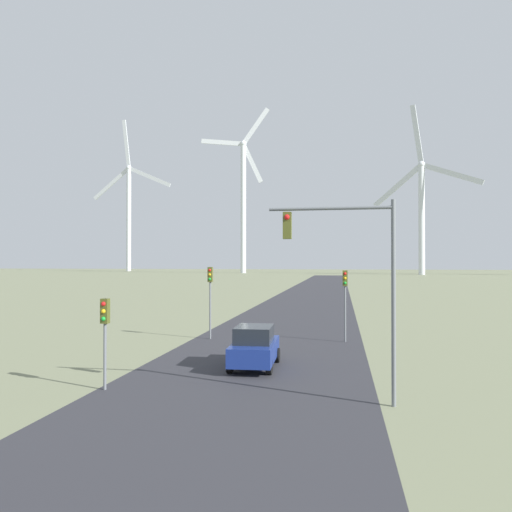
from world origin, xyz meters
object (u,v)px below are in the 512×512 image
wind_turbine_far_left (129,207)px  wind_turbine_center (422,204)px  traffic_light_post_near_left (105,323)px  traffic_light_post_near_right (345,290)px  traffic_light_post_mid_left (210,286)px  car_approaching (255,347)px  traffic_light_mast_overhead (352,261)px  wind_turbine_left (243,196)px

wind_turbine_far_left → wind_turbine_center: (130.65, -44.15, -6.24)m
traffic_light_post_near_left → traffic_light_post_near_right: size_ratio=0.80×
traffic_light_post_near_left → traffic_light_post_mid_left: size_ratio=0.76×
traffic_light_post_near_left → car_approaching: size_ratio=0.79×
traffic_light_post_near_left → traffic_light_post_near_right: traffic_light_post_near_right is taller
traffic_light_mast_overhead → wind_turbine_left: 187.97m
traffic_light_mast_overhead → car_approaching: traffic_light_mast_overhead is taller
traffic_light_post_mid_left → wind_turbine_far_left: 223.13m
traffic_light_mast_overhead → wind_turbine_center: size_ratio=0.11×
traffic_light_post_near_left → traffic_light_mast_overhead: bearing=-2.5°
traffic_light_post_near_right → wind_turbine_far_left: (-102.35, 200.00, 28.45)m
car_approaching → wind_turbine_far_left: size_ratio=0.06×
car_approaching → wind_turbine_center: size_ratio=0.07×
car_approaching → wind_turbine_left: size_ratio=0.06×
traffic_light_post_mid_left → wind_turbine_left: (-31.24, 169.31, 28.30)m
wind_turbine_center → traffic_light_post_near_right: bearing=-100.3°
traffic_light_post_near_right → car_approaching: bearing=-117.3°
traffic_light_post_near_left → car_approaching: 6.79m
traffic_light_mast_overhead → traffic_light_post_near_right: bearing=90.5°
traffic_light_post_near_left → traffic_light_post_near_right: bearing=54.9°
traffic_light_post_near_right → traffic_light_mast_overhead: traffic_light_mast_overhead is taller
traffic_light_post_mid_left → wind_turbine_center: size_ratio=0.07×
traffic_light_post_near_right → wind_turbine_far_left: 226.46m
traffic_light_post_near_right → car_approaching: (-3.98, -7.73, -2.12)m
traffic_light_post_near_right → wind_turbine_far_left: size_ratio=0.06×
traffic_light_post_mid_left → car_approaching: traffic_light_post_mid_left is taller
car_approaching → traffic_light_post_near_left: bearing=-135.5°
traffic_light_post_mid_left → wind_turbine_left: wind_turbine_left is taller
traffic_light_post_mid_left → wind_turbine_left: bearing=100.5°
traffic_light_post_mid_left → car_approaching: size_ratio=1.04×
wind_turbine_left → traffic_light_post_near_left: bearing=-80.4°
car_approaching → wind_turbine_left: bearing=101.3°
traffic_light_post_near_right → car_approaching: size_ratio=1.00×
wind_turbine_far_left → wind_turbine_left: size_ratio=1.11×
traffic_light_mast_overhead → wind_turbine_far_left: bearing=115.7°
wind_turbine_left → wind_turbine_center: size_ratio=1.10×
traffic_light_post_near_right → traffic_light_post_mid_left: bearing=-178.5°
wind_turbine_far_left → traffic_light_post_near_left: bearing=-66.2°
traffic_light_post_near_left → wind_turbine_left: bearing=99.6°
traffic_light_post_mid_left → wind_turbine_center: (36.29, 156.05, 22.08)m
traffic_light_mast_overhead → car_approaching: (-4.08, 5.02, -3.75)m
car_approaching → wind_turbine_far_left: wind_turbine_far_left is taller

